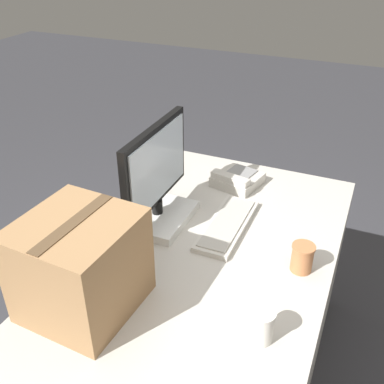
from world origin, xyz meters
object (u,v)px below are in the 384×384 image
(monitor, at_px, (156,184))
(desk_phone, at_px, (237,179))
(cardboard_box, at_px, (80,265))
(paper_cup_right, at_px, (302,258))
(paper_cup_left, at_px, (262,325))
(keyboard, at_px, (227,225))

(monitor, relative_size, desk_phone, 2.04)
(monitor, xyz_separation_m, cardboard_box, (-0.51, -0.00, -0.01))
(desk_phone, xyz_separation_m, paper_cup_right, (-0.48, -0.40, 0.02))
(paper_cup_left, xyz_separation_m, paper_cup_right, (0.35, -0.05, -0.00))
(monitor, bearing_deg, cardboard_box, -179.49)
(cardboard_box, bearing_deg, paper_cup_left, -81.54)
(paper_cup_left, bearing_deg, desk_phone, 22.90)
(paper_cup_left, height_order, cardboard_box, cardboard_box)
(monitor, distance_m, desk_phone, 0.47)
(monitor, relative_size, paper_cup_left, 4.30)
(desk_phone, relative_size, paper_cup_right, 2.19)
(monitor, xyz_separation_m, keyboard, (0.06, -0.28, -0.16))
(keyboard, bearing_deg, desk_phone, 12.28)
(keyboard, height_order, cardboard_box, cardboard_box)
(monitor, height_order, paper_cup_right, monitor)
(keyboard, bearing_deg, monitor, 102.10)
(desk_phone, distance_m, cardboard_box, 0.95)
(desk_phone, distance_m, paper_cup_right, 0.62)
(desk_phone, height_order, cardboard_box, cardboard_box)
(paper_cup_right, bearing_deg, desk_phone, 39.69)
(monitor, height_order, paper_cup_left, monitor)
(cardboard_box, bearing_deg, paper_cup_right, -53.89)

